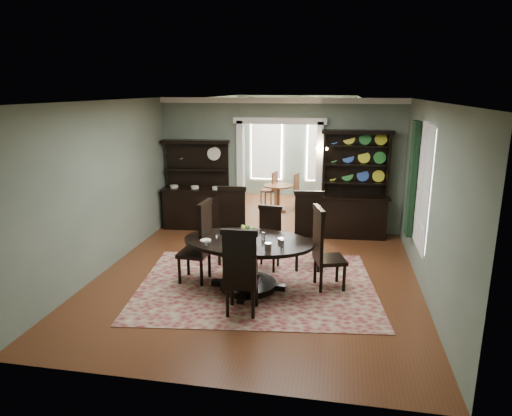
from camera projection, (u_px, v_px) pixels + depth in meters
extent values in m
cube|color=#572F17|center=(256.00, 279.00, 7.90)|extent=(5.50, 6.00, 0.01)
cube|color=silver|center=(255.00, 101.00, 7.13)|extent=(5.50, 6.00, 0.01)
cube|color=slate|center=(102.00, 188.00, 7.99)|extent=(0.01, 6.00, 3.00)
cube|color=slate|center=(431.00, 202.00, 7.03)|extent=(0.01, 6.00, 3.00)
cube|color=slate|center=(202.00, 260.00, 4.66)|extent=(5.50, 0.01, 3.00)
cube|color=slate|center=(202.00, 163.00, 10.69)|extent=(1.85, 0.01, 3.00)
cube|color=slate|center=(361.00, 168.00, 10.05)|extent=(1.85, 0.01, 3.00)
cube|color=slate|center=(280.00, 109.00, 10.05)|extent=(1.80, 0.01, 0.50)
cube|color=white|center=(280.00, 100.00, 9.95)|extent=(5.50, 0.10, 0.12)
cube|color=#572F17|center=(287.00, 210.00, 12.41)|extent=(3.50, 3.50, 0.01)
cube|color=silver|center=(289.00, 96.00, 11.65)|extent=(3.50, 3.50, 0.01)
cube|color=slate|center=(224.00, 153.00, 12.34)|extent=(0.01, 3.50, 3.00)
cube|color=slate|center=(356.00, 156.00, 11.73)|extent=(0.01, 3.50, 3.00)
cube|color=slate|center=(295.00, 147.00, 13.70)|extent=(3.50, 0.01, 3.00)
cube|color=white|center=(267.00, 145.00, 13.78)|extent=(1.05, 0.06, 2.20)
cube|color=white|center=(323.00, 146.00, 13.49)|extent=(1.05, 0.06, 2.20)
cube|color=white|center=(241.00, 175.00, 10.59)|extent=(0.14, 0.25, 2.50)
cube|color=white|center=(319.00, 177.00, 10.27)|extent=(0.14, 0.25, 2.50)
cube|color=white|center=(280.00, 121.00, 10.11)|extent=(2.08, 0.25, 0.14)
cube|color=white|center=(424.00, 187.00, 7.58)|extent=(0.02, 1.10, 2.00)
cube|color=white|center=(423.00, 187.00, 7.58)|extent=(0.01, 1.22, 2.12)
cube|color=#16321B|center=(412.00, 180.00, 8.24)|extent=(0.10, 0.35, 2.10)
cube|color=#BD8732|center=(322.00, 151.00, 10.04)|extent=(0.08, 0.05, 0.18)
sphere|color=#FFD88C|center=(317.00, 149.00, 9.89)|extent=(0.07, 0.07, 0.07)
sphere|color=#FFD88C|center=(326.00, 149.00, 9.85)|extent=(0.07, 0.07, 0.07)
cube|color=maroon|center=(257.00, 285.00, 7.63)|extent=(4.22, 3.44, 0.01)
ellipsoid|color=black|center=(248.00, 242.00, 7.33)|extent=(2.20, 1.47, 0.06)
cylinder|color=black|center=(248.00, 244.00, 7.34)|extent=(2.08, 2.08, 0.03)
cylinder|color=black|center=(248.00, 264.00, 7.42)|extent=(0.27, 0.27, 0.74)
cylinder|color=black|center=(248.00, 285.00, 7.52)|extent=(0.94, 0.94, 0.11)
cylinder|color=white|center=(247.00, 239.00, 7.30)|extent=(0.28, 0.28, 0.05)
cube|color=black|center=(231.00, 237.00, 8.55)|extent=(0.55, 0.53, 0.07)
cube|color=black|center=(232.00, 211.00, 8.65)|extent=(0.51, 0.11, 0.85)
cube|color=black|center=(232.00, 189.00, 8.54)|extent=(0.55, 0.13, 0.09)
cylinder|color=black|center=(219.00, 253.00, 8.44)|extent=(0.05, 0.05, 0.50)
cylinder|color=black|center=(240.00, 253.00, 8.41)|extent=(0.05, 0.05, 0.50)
cylinder|color=black|center=(222.00, 245.00, 8.82)|extent=(0.05, 0.05, 0.50)
cylinder|color=black|center=(243.00, 246.00, 8.79)|extent=(0.05, 0.05, 0.50)
cube|color=black|center=(267.00, 248.00, 8.24)|extent=(0.45, 0.43, 0.05)
cube|color=black|center=(270.00, 226.00, 8.32)|extent=(0.41, 0.09, 0.69)
cube|color=black|center=(270.00, 207.00, 8.23)|extent=(0.45, 0.11, 0.07)
cylinder|color=black|center=(256.00, 260.00, 8.19)|extent=(0.04, 0.04, 0.41)
cylinder|color=black|center=(274.00, 262.00, 8.10)|extent=(0.04, 0.04, 0.41)
cylinder|color=black|center=(261.00, 254.00, 8.49)|extent=(0.04, 0.04, 0.41)
cylinder|color=black|center=(278.00, 256.00, 8.40)|extent=(0.04, 0.04, 0.41)
cube|color=black|center=(308.00, 242.00, 8.25)|extent=(0.54, 0.52, 0.06)
cube|color=black|center=(308.00, 216.00, 8.35)|extent=(0.50, 0.10, 0.84)
cube|color=black|center=(309.00, 193.00, 8.24)|extent=(0.54, 0.12, 0.09)
cylinder|color=black|center=(297.00, 259.00, 8.14)|extent=(0.05, 0.05, 0.50)
cylinder|color=black|center=(319.00, 259.00, 8.11)|extent=(0.05, 0.05, 0.50)
cylinder|color=black|center=(297.00, 251.00, 8.52)|extent=(0.05, 0.05, 0.50)
cylinder|color=black|center=(318.00, 252.00, 8.48)|extent=(0.05, 0.05, 0.50)
cube|color=black|center=(194.00, 253.00, 7.70)|extent=(0.51, 0.53, 0.07)
cube|color=black|center=(206.00, 229.00, 7.54)|extent=(0.08, 0.50, 0.85)
cube|color=black|center=(205.00, 204.00, 7.43)|extent=(0.11, 0.55, 0.09)
cylinder|color=black|center=(188.00, 262.00, 7.99)|extent=(0.05, 0.05, 0.50)
cylinder|color=black|center=(179.00, 270.00, 7.62)|extent=(0.05, 0.05, 0.50)
cylinder|color=black|center=(209.00, 264.00, 7.90)|extent=(0.05, 0.05, 0.50)
cylinder|color=black|center=(201.00, 272.00, 7.53)|extent=(0.05, 0.05, 0.50)
cube|color=black|center=(330.00, 260.00, 7.44)|extent=(0.59, 0.61, 0.06)
cube|color=black|center=(318.00, 236.00, 7.30)|extent=(0.20, 0.48, 0.83)
cube|color=black|center=(319.00, 210.00, 7.20)|extent=(0.23, 0.53, 0.08)
cylinder|color=black|center=(344.00, 278.00, 7.34)|extent=(0.05, 0.05, 0.49)
cylinder|color=black|center=(337.00, 269.00, 7.71)|extent=(0.05, 0.05, 0.49)
cylinder|color=black|center=(321.00, 279.00, 7.29)|extent=(0.05, 0.05, 0.49)
cylinder|color=black|center=(315.00, 270.00, 7.66)|extent=(0.05, 0.05, 0.49)
cube|color=black|center=(242.00, 282.00, 6.61)|extent=(0.50, 0.48, 0.06)
cube|color=black|center=(240.00, 261.00, 6.30)|extent=(0.48, 0.08, 0.80)
cube|color=black|center=(239.00, 232.00, 6.20)|extent=(0.52, 0.10, 0.08)
cylinder|color=black|center=(256.00, 293.00, 6.82)|extent=(0.05, 0.05, 0.47)
cylinder|color=black|center=(232.00, 291.00, 6.87)|extent=(0.05, 0.05, 0.47)
cylinder|color=black|center=(253.00, 304.00, 6.47)|extent=(0.05, 0.05, 0.47)
cylinder|color=black|center=(227.00, 302.00, 6.51)|extent=(0.05, 0.05, 0.47)
cube|color=black|center=(196.00, 209.00, 10.70)|extent=(1.51, 0.63, 0.92)
cube|color=black|center=(196.00, 189.00, 10.58)|extent=(1.60, 0.69, 0.05)
cube|color=black|center=(197.00, 164.00, 10.64)|extent=(1.47, 0.21, 1.08)
cube|color=black|center=(196.00, 169.00, 10.58)|extent=(1.44, 0.38, 0.04)
cube|color=black|center=(195.00, 142.00, 10.39)|extent=(1.58, 0.46, 0.07)
cube|color=black|center=(353.00, 217.00, 10.05)|extent=(1.43, 0.58, 0.90)
cube|color=black|center=(354.00, 197.00, 9.94)|extent=(1.53, 0.64, 0.04)
cube|color=black|center=(356.00, 164.00, 9.95)|extent=(1.40, 0.15, 1.36)
cube|color=black|center=(324.00, 164.00, 9.97)|extent=(0.07, 0.26, 1.40)
cube|color=black|center=(388.00, 165.00, 9.74)|extent=(0.07, 0.26, 1.40)
cube|color=black|center=(358.00, 132.00, 9.66)|extent=(1.52, 0.41, 0.08)
cube|color=black|center=(355.00, 183.00, 9.96)|extent=(1.41, 0.35, 0.03)
cube|color=black|center=(356.00, 165.00, 9.86)|extent=(1.41, 0.35, 0.03)
cube|color=black|center=(357.00, 146.00, 9.75)|extent=(1.41, 0.35, 0.03)
cylinder|color=brown|center=(278.00, 186.00, 12.08)|extent=(0.77, 0.77, 0.04)
cylinder|color=brown|center=(278.00, 198.00, 12.17)|extent=(0.10, 0.10, 0.68)
cylinder|color=brown|center=(278.00, 210.00, 12.25)|extent=(0.43, 0.43, 0.06)
cylinder|color=brown|center=(268.00, 190.00, 12.54)|extent=(0.42, 0.42, 0.04)
cube|color=brown|center=(275.00, 181.00, 12.39)|extent=(0.12, 0.38, 0.53)
cylinder|color=brown|center=(265.00, 197.00, 12.79)|extent=(0.04, 0.04, 0.48)
cylinder|color=brown|center=(261.00, 199.00, 12.52)|extent=(0.04, 0.04, 0.48)
cylinder|color=brown|center=(275.00, 198.00, 12.67)|extent=(0.04, 0.04, 0.48)
cylinder|color=brown|center=(271.00, 200.00, 12.41)|extent=(0.04, 0.04, 0.48)
cylinder|color=brown|center=(302.00, 193.00, 12.37)|extent=(0.40, 0.40, 0.04)
cube|color=brown|center=(296.00, 183.00, 12.38)|extent=(0.13, 0.36, 0.51)
cylinder|color=brown|center=(305.00, 202.00, 12.24)|extent=(0.04, 0.04, 0.45)
cylinder|color=brown|center=(309.00, 200.00, 12.49)|extent=(0.04, 0.04, 0.45)
cylinder|color=brown|center=(295.00, 201.00, 12.37)|extent=(0.04, 0.04, 0.45)
cylinder|color=brown|center=(299.00, 199.00, 12.61)|extent=(0.04, 0.04, 0.45)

